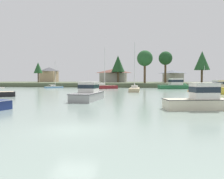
# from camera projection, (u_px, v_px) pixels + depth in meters

# --- Properties ---
(ground_plane) EXTENTS (400.00, 400.00, 0.00)m
(ground_plane) POSITION_uv_depth(u_px,v_px,m) (74.00, 130.00, 13.59)
(ground_plane) COLOR gray
(far_shore_bank) EXTENTS (165.58, 52.00, 1.53)m
(far_shore_bank) POSITION_uv_depth(u_px,v_px,m) (143.00, 84.00, 105.77)
(far_shore_bank) COLOR #4C563D
(far_shore_bank) RESTS_ON ground
(sailboat_skyblue) EXTENTS (5.35, 5.56, 9.38)m
(sailboat_skyblue) POSITION_uv_depth(u_px,v_px,m) (54.00, 87.00, 78.30)
(sailboat_skyblue) COLOR #669ECC
(sailboat_skyblue) RESTS_ON ground
(cruiser_cream) EXTENTS (8.37, 4.03, 5.00)m
(cruiser_cream) POSITION_uv_depth(u_px,v_px,m) (208.00, 103.00, 22.76)
(cruiser_cream) COLOR beige
(cruiser_cream) RESTS_ON ground
(sailboat_sand) EXTENTS (2.75, 9.02, 12.18)m
(sailboat_sand) POSITION_uv_depth(u_px,v_px,m) (135.00, 90.00, 56.34)
(sailboat_sand) COLOR tan
(sailboat_sand) RESTS_ON ground
(cruiser_green) EXTENTS (11.02, 5.97, 5.68)m
(cruiser_green) POSITION_uv_depth(u_px,v_px,m) (177.00, 86.00, 71.35)
(cruiser_green) COLOR #236B3D
(cruiser_green) RESTS_ON ground
(sailboat_maroon) EXTENTS (9.10, 7.79, 13.43)m
(sailboat_maroon) POSITION_uv_depth(u_px,v_px,m) (102.00, 88.00, 72.19)
(sailboat_maroon) COLOR maroon
(sailboat_maroon) RESTS_ON ground
(cruiser_grey) EXTENTS (2.90, 9.51, 4.87)m
(cruiser_grey) POSITION_uv_depth(u_px,v_px,m) (90.00, 96.00, 33.48)
(cruiser_grey) COLOR gray
(cruiser_grey) RESTS_ON ground
(cruiser_yellow) EXTENTS (4.11, 9.96, 5.20)m
(cruiser_yellow) POSITION_uv_depth(u_px,v_px,m) (222.00, 91.00, 48.21)
(cruiser_yellow) COLOR gold
(cruiser_yellow) RESTS_ON ground
(mooring_buoy_orange) EXTENTS (0.40, 0.40, 0.45)m
(mooring_buoy_orange) POSITION_uv_depth(u_px,v_px,m) (188.00, 91.00, 56.42)
(mooring_buoy_orange) COLOR orange
(mooring_buoy_orange) RESTS_ON ground
(shore_tree_center_left) EXTENTS (5.49, 5.49, 12.70)m
(shore_tree_center_left) POSITION_uv_depth(u_px,v_px,m) (165.00, 59.00, 95.08)
(shore_tree_center_left) COLOR brown
(shore_tree_center_left) RESTS_ON far_shore_bank
(shore_tree_center) EXTENTS (3.88, 3.88, 8.82)m
(shore_tree_center) POSITION_uv_depth(u_px,v_px,m) (38.00, 68.00, 102.86)
(shore_tree_center) COLOR brown
(shore_tree_center) RESTS_ON far_shore_bank
(shore_tree_inland_b) EXTENTS (5.72, 5.72, 11.88)m
(shore_tree_inland_b) POSITION_uv_depth(u_px,v_px,m) (202.00, 61.00, 87.31)
(shore_tree_inland_b) COLOR brown
(shore_tree_inland_b) RESTS_ON far_shore_bank
(shore_tree_far_left) EXTENTS (5.98, 5.98, 11.96)m
(shore_tree_far_left) POSITION_uv_depth(u_px,v_px,m) (118.00, 64.00, 104.33)
(shore_tree_far_left) COLOR brown
(shore_tree_far_left) RESTS_ON far_shore_bank
(shore_tree_right) EXTENTS (5.76, 5.76, 11.99)m
(shore_tree_right) POSITION_uv_depth(u_px,v_px,m) (145.00, 59.00, 86.12)
(shore_tree_right) COLOR brown
(shore_tree_right) RESTS_ON far_shore_bank
(cottage_behind_trees) EXTENTS (8.41, 7.28, 7.61)m
(cottage_behind_trees) POSITION_uv_depth(u_px,v_px,m) (49.00, 74.00, 122.41)
(cottage_behind_trees) COLOR tan
(cottage_behind_trees) RESTS_ON far_shore_bank
(cottage_near_water) EXTENTS (9.78, 9.45, 5.70)m
(cottage_near_water) POSITION_uv_depth(u_px,v_px,m) (173.00, 76.00, 109.63)
(cottage_near_water) COLOR #9E998E
(cottage_near_water) RESTS_ON far_shore_bank
(cottage_eastern) EXTENTS (12.58, 9.29, 6.30)m
(cottage_eastern) POSITION_uv_depth(u_px,v_px,m) (114.00, 75.00, 110.22)
(cottage_eastern) COLOR #9E998E
(cottage_eastern) RESTS_ON far_shore_bank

